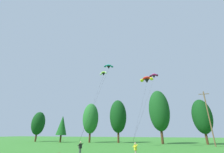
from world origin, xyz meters
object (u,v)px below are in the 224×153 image
(kite_flyer_near, at_px, (80,147))
(kite_flyer_mid, at_px, (135,149))
(parafoil_kite_high_lime_white, at_px, (103,74))
(parafoil_kite_mid_red_yellow, at_px, (147,80))
(parafoil_kite_low_magenta, at_px, (154,76))
(parafoil_kite_far_teal, at_px, (109,67))
(utility_pole, at_px, (209,116))

(kite_flyer_near, relative_size, kite_flyer_mid, 1.00)
(parafoil_kite_high_lime_white, xyz_separation_m, parafoil_kite_mid_red_yellow, (9.58, 4.06, -1.10))
(parafoil_kite_low_magenta, bearing_deg, parafoil_kite_far_teal, -157.55)
(kite_flyer_near, relative_size, parafoil_kite_high_lime_white, 0.11)
(utility_pole, bearing_deg, parafoil_kite_far_teal, -164.42)
(parafoil_kite_high_lime_white, height_order, parafoil_kite_low_magenta, parafoil_kite_low_magenta)
(utility_pole, distance_m, parafoil_kite_mid_red_yellow, 16.28)
(utility_pole, relative_size, parafoil_kite_far_teal, 0.68)
(parafoil_kite_far_teal, xyz_separation_m, parafoil_kite_low_magenta, (11.14, 4.60, -2.11))
(parafoil_kite_mid_red_yellow, bearing_deg, parafoil_kite_high_lime_white, -157.03)
(parafoil_kite_mid_red_yellow, relative_size, parafoil_kite_low_magenta, 0.81)
(parafoil_kite_high_lime_white, height_order, parafoil_kite_mid_red_yellow, parafoil_kite_high_lime_white)
(kite_flyer_near, bearing_deg, utility_pole, 42.37)
(kite_flyer_mid, relative_size, parafoil_kite_low_magenta, 0.09)
(parafoil_kite_mid_red_yellow, relative_size, parafoil_kite_far_teal, 0.86)
(utility_pole, bearing_deg, kite_flyer_near, -137.63)
(kite_flyer_mid, xyz_separation_m, parafoil_kite_far_teal, (-7.91, 13.80, 18.04))
(utility_pole, height_order, kite_flyer_mid, utility_pole)
(utility_pole, xyz_separation_m, parafoil_kite_far_teal, (-22.24, -6.20, 12.67))
(utility_pole, relative_size, kite_flyer_near, 7.21)
(kite_flyer_mid, bearing_deg, parafoil_kite_mid_red_yellow, 84.27)
(parafoil_kite_high_lime_white, xyz_separation_m, parafoil_kite_low_magenta, (11.35, 7.91, 1.13))
(kite_flyer_near, xyz_separation_m, kite_flyer_mid, (7.41, -0.17, 0.00))
(utility_pole, xyz_separation_m, kite_flyer_near, (-21.75, -19.84, -5.37))
(parafoil_kite_high_lime_white, relative_size, parafoil_kite_low_magenta, 0.77)
(parafoil_kite_far_teal, bearing_deg, kite_flyer_near, -87.91)
(utility_pole, height_order, parafoil_kite_high_lime_white, parafoil_kite_high_lime_white)
(parafoil_kite_high_lime_white, bearing_deg, kite_flyer_mid, -52.28)
(utility_pole, bearing_deg, parafoil_kite_mid_red_yellow, -157.06)
(kite_flyer_near, height_order, parafoil_kite_mid_red_yellow, parafoil_kite_mid_red_yellow)
(kite_flyer_mid, bearing_deg, kite_flyer_near, 178.71)
(kite_flyer_near, bearing_deg, parafoil_kite_high_lime_white, 93.91)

